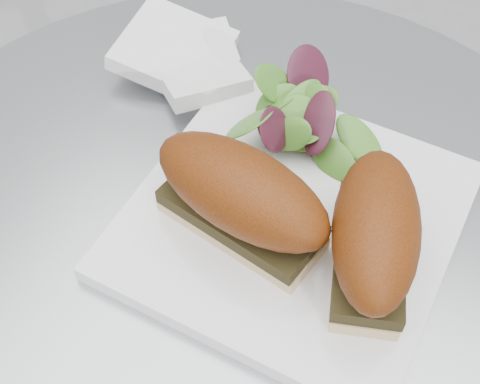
# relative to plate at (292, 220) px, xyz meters

# --- Properties ---
(table) EXTENTS (0.70, 0.70, 0.73)m
(table) POSITION_rel_plate_xyz_m (-0.04, -0.04, -0.25)
(table) COLOR #AAACB1
(table) RESTS_ON ground
(plate) EXTENTS (0.27, 0.27, 0.02)m
(plate) POSITION_rel_plate_xyz_m (0.00, 0.00, 0.00)
(plate) COLOR white
(plate) RESTS_ON table
(sandwich_left) EXTENTS (0.17, 0.10, 0.08)m
(sandwich_left) POSITION_rel_plate_xyz_m (-0.03, -0.03, 0.05)
(sandwich_left) COLOR beige
(sandwich_left) RESTS_ON plate
(sandwich_right) EXTENTS (0.10, 0.16, 0.08)m
(sandwich_right) POSITION_rel_plate_xyz_m (0.07, -0.02, 0.05)
(sandwich_right) COLOR beige
(sandwich_right) RESTS_ON plate
(salad) EXTENTS (0.12, 0.12, 0.05)m
(salad) POSITION_rel_plate_xyz_m (-0.03, 0.08, 0.03)
(salad) COLOR #669C33
(salad) RESTS_ON plate
(napkin) EXTENTS (0.16, 0.16, 0.02)m
(napkin) POSITION_rel_plate_xyz_m (-0.17, 0.13, 0.00)
(napkin) COLOR white
(napkin) RESTS_ON table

